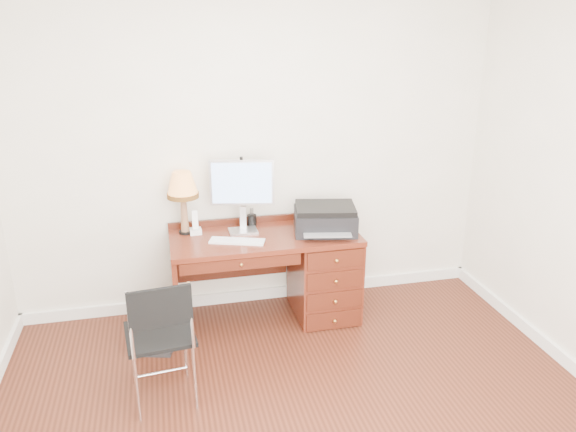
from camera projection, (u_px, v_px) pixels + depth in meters
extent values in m
plane|color=#37160C|center=(309.00, 430.00, 3.46)|extent=(4.00, 4.00, 0.00)
plane|color=white|center=(256.00, 152.00, 4.60)|extent=(4.00, 0.00, 4.00)
cube|color=white|center=(259.00, 294.00, 5.03)|extent=(4.00, 0.03, 0.10)
cube|color=#602214|center=(265.00, 237.00, 4.49)|extent=(1.50, 0.65, 0.04)
cube|color=#602214|center=(324.00, 274.00, 4.72)|extent=(0.50, 0.61, 0.71)
cube|color=#602214|center=(175.00, 289.00, 4.46)|extent=(0.04, 0.61, 0.71)
cube|color=#4C1B0F|center=(231.00, 256.00, 4.80)|extent=(0.96, 0.03, 0.39)
cube|color=#4C1B0F|center=(241.00, 264.00, 4.18)|extent=(0.91, 0.03, 0.09)
sphere|color=#BF8C3F|center=(336.00, 292.00, 4.42)|extent=(0.03, 0.03, 0.03)
cube|color=silver|center=(243.00, 231.00, 4.55)|extent=(0.26, 0.21, 0.02)
cube|color=silver|center=(242.00, 217.00, 4.56)|extent=(0.06, 0.04, 0.19)
cube|color=silver|center=(241.00, 183.00, 4.44)|extent=(0.51, 0.15, 0.37)
cube|color=#4C8CF2|center=(242.00, 183.00, 4.42)|extent=(0.46, 0.10, 0.33)
cube|color=white|center=(237.00, 241.00, 4.34)|extent=(0.44, 0.25, 0.02)
cylinder|color=black|center=(309.00, 234.00, 4.49)|extent=(0.23, 0.23, 0.01)
ellipsoid|color=white|center=(310.00, 232.00, 4.48)|extent=(0.10, 0.07, 0.04)
cube|color=black|center=(325.00, 221.00, 4.54)|extent=(0.56, 0.47, 0.17)
cube|color=black|center=(325.00, 208.00, 4.50)|extent=(0.53, 0.45, 0.04)
cylinder|color=black|center=(185.00, 232.00, 4.52)|extent=(0.10, 0.10, 0.02)
cone|color=#8A5F41|center=(184.00, 213.00, 4.47)|extent=(0.07, 0.07, 0.30)
cone|color=#E69348|center=(182.00, 184.00, 4.38)|extent=(0.25, 0.25, 0.19)
cylinder|color=#593814|center=(183.00, 195.00, 4.42)|extent=(0.25, 0.25, 0.04)
cube|color=white|center=(196.00, 231.00, 4.51)|extent=(0.09, 0.09, 0.04)
cube|color=white|center=(195.00, 220.00, 4.47)|extent=(0.05, 0.06, 0.16)
cylinder|color=black|center=(252.00, 220.00, 4.67)|extent=(0.08, 0.08, 0.10)
cube|color=black|center=(160.00, 334.00, 3.61)|extent=(0.47, 0.47, 0.03)
cube|color=black|center=(156.00, 308.00, 3.32)|extent=(0.38, 0.07, 0.25)
cylinder|color=silver|center=(135.00, 354.00, 3.81)|extent=(0.02, 0.02, 0.48)
cylinder|color=silver|center=(188.00, 347.00, 3.89)|extent=(0.02, 0.02, 0.48)
cylinder|color=silver|center=(134.00, 386.00, 3.48)|extent=(0.02, 0.02, 0.48)
cylinder|color=silver|center=(192.00, 378.00, 3.56)|extent=(0.02, 0.02, 0.48)
cylinder|color=silver|center=(126.00, 324.00, 3.31)|extent=(0.02, 0.02, 0.42)
cylinder|color=silver|center=(188.00, 317.00, 3.39)|extent=(0.02, 0.02, 0.42)
cube|color=black|center=(156.00, 330.00, 4.26)|extent=(0.33, 0.33, 0.31)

